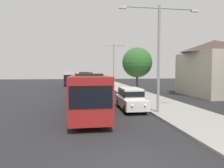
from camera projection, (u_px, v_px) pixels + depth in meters
name	position (u px, v px, depth m)	size (l,w,h in m)	color
ground_plane	(134.00, 168.00, 6.94)	(160.00, 160.00, 0.00)	#232326
bus_lead	(88.00, 91.00, 16.61)	(2.58, 12.39, 3.21)	maroon
bus_second_in_line	(85.00, 83.00, 29.26)	(2.58, 12.01, 3.21)	silver
bus_middle	(84.00, 79.00, 42.05)	(2.58, 11.59, 3.21)	#284C8C
white_suv	(131.00, 98.00, 17.34)	(1.86, 5.00, 1.90)	white
box_truck_oncoming	(70.00, 78.00, 47.39)	(2.35, 7.50, 3.15)	black
streetlamp_near	(159.00, 47.00, 15.31)	(6.28, 0.28, 8.19)	gray
streetlamp_mid	(114.00, 62.00, 37.23)	(5.34, 0.28, 8.22)	gray
roadside_tree	(137.00, 63.00, 30.21)	(4.53, 4.53, 6.80)	#4C3823
house_far_gabled	(213.00, 68.00, 26.92)	(6.93, 9.23, 7.52)	#BCB29E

